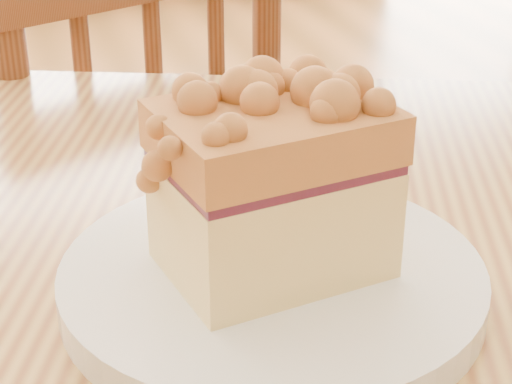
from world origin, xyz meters
TOP-DOWN VIEW (x-y plane):
  - cafe_chair_main at (0.04, 0.91)m, footprint 0.52×0.52m
  - plate at (0.07, 0.30)m, footprint 0.23×0.23m
  - cake_slice at (0.07, 0.30)m, footprint 0.13×0.10m

SIDE VIEW (x-z plane):
  - cafe_chair_main at x=0.04m, z-range 0.00..0.87m
  - plate at x=0.07m, z-range 0.75..0.77m
  - cake_slice at x=0.07m, z-range 0.77..0.88m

